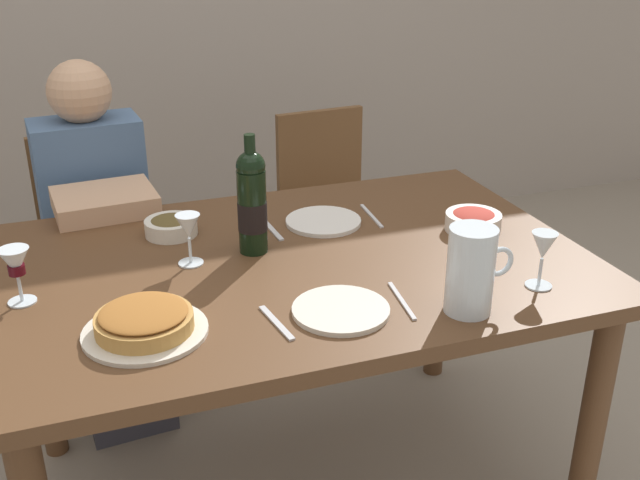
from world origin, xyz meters
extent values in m
cube|color=brown|center=(0.00, 0.00, 0.74)|extent=(1.50, 1.00, 0.04)
cylinder|color=brown|center=(0.67, -0.42, 0.36)|extent=(0.07, 0.07, 0.72)
cylinder|color=brown|center=(-0.67, 0.42, 0.36)|extent=(0.07, 0.07, 0.72)
cylinder|color=brown|center=(0.67, 0.42, 0.36)|extent=(0.07, 0.07, 0.72)
cylinder|color=black|center=(-0.08, 0.08, 0.87)|extent=(0.08, 0.08, 0.22)
sphere|color=black|center=(-0.08, 0.08, 1.00)|extent=(0.08, 0.08, 0.08)
cylinder|color=black|center=(-0.08, 0.08, 1.04)|extent=(0.03, 0.03, 0.07)
cylinder|color=black|center=(-0.08, 0.08, 0.86)|extent=(0.08, 0.08, 0.08)
cylinder|color=silver|center=(0.29, -0.39, 0.86)|extent=(0.11, 0.11, 0.20)
cylinder|color=silver|center=(0.29, -0.39, 0.82)|extent=(0.10, 0.10, 0.12)
torus|color=silver|center=(0.36, -0.39, 0.87)|extent=(0.07, 0.01, 0.07)
cylinder|color=silver|center=(-0.41, -0.25, 0.77)|extent=(0.27, 0.27, 0.01)
cylinder|color=#C18E47|center=(-0.41, -0.25, 0.79)|extent=(0.21, 0.21, 0.03)
ellipsoid|color=#9E6028|center=(-0.41, -0.25, 0.81)|extent=(0.19, 0.19, 0.02)
cylinder|color=white|center=(0.53, 0.01, 0.78)|extent=(0.16, 0.16, 0.05)
ellipsoid|color=#B2382D|center=(0.53, 0.01, 0.80)|extent=(0.13, 0.13, 0.03)
cylinder|color=silver|center=(-0.27, 0.26, 0.78)|extent=(0.14, 0.14, 0.04)
ellipsoid|color=brown|center=(-0.27, 0.26, 0.80)|extent=(0.12, 0.12, 0.03)
cylinder|color=silver|center=(-0.66, -0.01, 0.76)|extent=(0.06, 0.06, 0.00)
cylinder|color=silver|center=(-0.66, -0.01, 0.80)|extent=(0.01, 0.01, 0.07)
cone|color=silver|center=(-0.66, -0.01, 0.86)|extent=(0.07, 0.07, 0.07)
cylinder|color=#470A14|center=(-0.66, -0.01, 0.84)|extent=(0.04, 0.04, 0.02)
cylinder|color=silver|center=(0.51, -0.34, 0.76)|extent=(0.06, 0.06, 0.00)
cylinder|color=silver|center=(0.51, -0.34, 0.80)|extent=(0.01, 0.01, 0.07)
cone|color=silver|center=(0.51, -0.34, 0.87)|extent=(0.06, 0.06, 0.07)
cylinder|color=silver|center=(-0.25, 0.06, 0.76)|extent=(0.06, 0.06, 0.00)
cylinder|color=silver|center=(-0.25, 0.06, 0.80)|extent=(0.01, 0.01, 0.07)
cone|color=silver|center=(-0.25, 0.06, 0.86)|extent=(0.06, 0.06, 0.06)
cylinder|color=white|center=(0.15, 0.20, 0.77)|extent=(0.22, 0.22, 0.01)
cylinder|color=silver|center=(0.02, -0.30, 0.77)|extent=(0.22, 0.22, 0.01)
cube|color=silver|center=(0.00, 0.20, 0.76)|extent=(0.02, 0.16, 0.00)
cube|color=silver|center=(0.30, 0.20, 0.76)|extent=(0.02, 0.18, 0.00)
cube|color=silver|center=(0.17, -0.30, 0.76)|extent=(0.03, 0.18, 0.00)
cube|color=silver|center=(-0.13, -0.30, 0.76)|extent=(0.04, 0.16, 0.00)
cube|color=brown|center=(-0.45, 0.82, 0.46)|extent=(0.43, 0.43, 0.02)
cube|color=brown|center=(-0.47, 1.01, 0.67)|extent=(0.36, 0.06, 0.40)
cylinder|color=brown|center=(-0.61, 0.64, 0.23)|extent=(0.04, 0.04, 0.45)
cylinder|color=brown|center=(-0.27, 0.67, 0.23)|extent=(0.04, 0.04, 0.45)
cylinder|color=brown|center=(-0.63, 0.98, 0.23)|extent=(0.04, 0.04, 0.45)
cylinder|color=brown|center=(-0.29, 1.01, 0.23)|extent=(0.04, 0.04, 0.45)
cube|color=#4C6B93|center=(-0.45, 0.78, 0.72)|extent=(0.36, 0.23, 0.50)
sphere|color=tan|center=(-0.45, 0.78, 1.06)|extent=(0.20, 0.20, 0.20)
cube|color=#33333D|center=(-0.43, 0.59, 0.47)|extent=(0.34, 0.40, 0.14)
cube|color=#33333D|center=(-0.42, 0.44, 0.20)|extent=(0.28, 0.14, 0.40)
cube|color=tan|center=(-0.43, 0.50, 0.79)|extent=(0.31, 0.26, 0.06)
cube|color=brown|center=(0.45, 0.83, 0.46)|extent=(0.43, 0.43, 0.02)
cube|color=brown|center=(0.43, 1.02, 0.67)|extent=(0.36, 0.06, 0.40)
cylinder|color=brown|center=(0.30, 0.65, 0.23)|extent=(0.04, 0.04, 0.45)
cylinder|color=brown|center=(0.63, 0.68, 0.23)|extent=(0.04, 0.04, 0.45)
cylinder|color=brown|center=(0.27, 0.99, 0.23)|extent=(0.04, 0.04, 0.45)
cylinder|color=brown|center=(0.60, 1.02, 0.23)|extent=(0.04, 0.04, 0.45)
camera|label=1|loc=(-0.52, -1.66, 1.59)|focal=41.91mm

